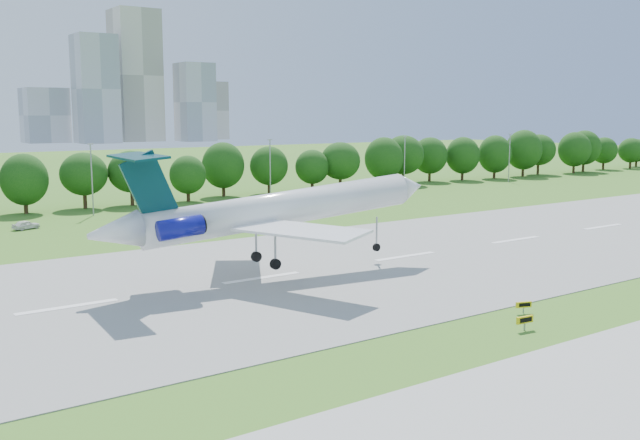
{
  "coord_description": "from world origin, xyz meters",
  "views": [
    {
      "loc": [
        -56.58,
        -38.59,
        17.19
      ],
      "look_at": [
        -17.39,
        18.0,
        6.87
      ],
      "focal_mm": 40.0,
      "sensor_mm": 36.0,
      "label": 1
    }
  ],
  "objects": [
    {
      "name": "ground",
      "position": [
        0.0,
        0.0,
        0.0
      ],
      "size": [
        600.0,
        600.0,
        0.0
      ],
      "primitive_type": "plane",
      "color": "#396C1C",
      "rests_on": "ground"
    },
    {
      "name": "runway",
      "position": [
        0.0,
        25.0,
        0.04
      ],
      "size": [
        400.0,
        45.0,
        0.08
      ],
      "primitive_type": "cube",
      "color": "gray",
      "rests_on": "ground"
    },
    {
      "name": "tree_line",
      "position": [
        0.0,
        92.0,
        6.19
      ],
      "size": [
        288.4,
        8.4,
        10.4
      ],
      "color": "#382314",
      "rests_on": "ground"
    },
    {
      "name": "light_poles",
      "position": [
        -2.5,
        82.0,
        6.34
      ],
      "size": [
        175.9,
        0.25,
        12.19
      ],
      "color": "gray",
      "rests_on": "ground"
    },
    {
      "name": "skyline",
      "position": [
        100.16,
        390.61,
        30.46
      ],
      "size": [
        127.0,
        52.0,
        80.0
      ],
      "color": "#B2B2B7",
      "rests_on": "ground"
    },
    {
      "name": "airliner",
      "position": [
        -19.32,
        25.13,
        7.23
      ],
      "size": [
        39.21,
        28.41,
        12.5
      ],
      "rotation": [
        0.0,
        -0.08,
        -0.07
      ],
      "color": "white",
      "rests_on": "ground"
    },
    {
      "name": "taxi_sign_left",
      "position": [
        -7.95,
        0.61,
        0.77
      ],
      "size": [
        1.45,
        0.64,
        1.04
      ],
      "rotation": [
        0.0,
        0.0,
        -0.34
      ],
      "color": "gray",
      "rests_on": "ground"
    },
    {
      "name": "taxi_sign_centre",
      "position": [
        -11.8,
        -2.67,
        0.87
      ],
      "size": [
        1.68,
        0.38,
        1.18
      ],
      "rotation": [
        0.0,
        0.0,
        -0.11
      ],
      "color": "gray",
      "rests_on": "ground"
    },
    {
      "name": "service_vehicle_b",
      "position": [
        -32.89,
        73.03,
        0.69
      ],
      "size": [
        4.34,
        2.87,
        1.37
      ],
      "primitive_type": "imported",
      "rotation": [
        0.0,
        0.0,
        1.91
      ],
      "color": "white",
      "rests_on": "ground"
    }
  ]
}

